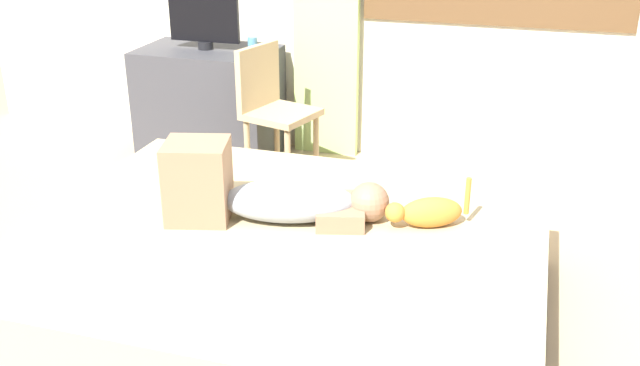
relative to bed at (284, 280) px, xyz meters
The scene contains 8 objects.
ground_plane 0.30m from the bed, 71.69° to the right, with size 16.00×16.00×0.00m, color tan.
bed is the anchor object (origin of this frame).
person_lying 0.37m from the bed, 137.95° to the left, with size 0.94×0.46×0.34m.
cat 0.67m from the bed, 21.76° to the left, with size 0.33×0.21×0.21m.
desk 2.15m from the bed, 123.01° to the left, with size 0.90×0.56×0.74m.
tv_monitor 2.26m from the bed, 123.15° to the left, with size 0.48×0.10×0.35m.
cup 2.08m from the bed, 115.09° to the left, with size 0.06×0.06×0.10m, color teal.
chair_by_desk 1.61m from the bed, 112.07° to the left, with size 0.47×0.47×0.86m.
Camera 1 is at (0.85, -2.28, 1.81)m, focal length 40.49 mm.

